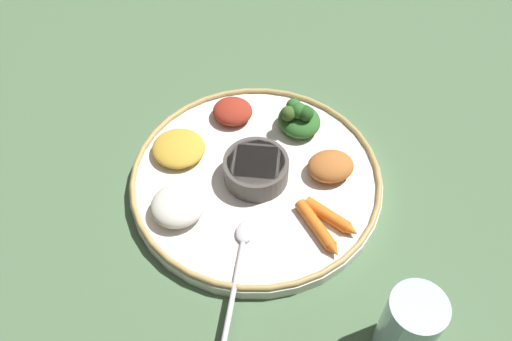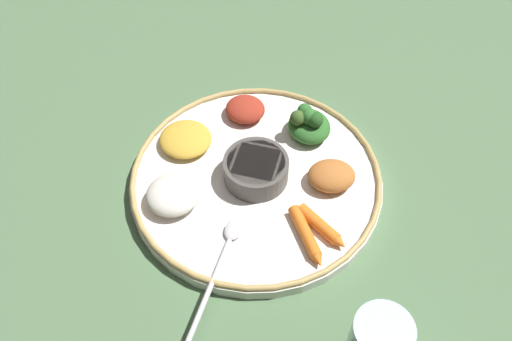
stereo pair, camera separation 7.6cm
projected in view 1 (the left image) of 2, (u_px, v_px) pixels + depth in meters
name	position (u px, v px, depth m)	size (l,w,h in m)	color
ground_plane	(256.00, 185.00, 0.79)	(2.40, 2.40, 0.00)	#4C6B47
platter	(256.00, 181.00, 0.78)	(0.36, 0.36, 0.02)	white
platter_rim	(256.00, 176.00, 0.77)	(0.35, 0.35, 0.01)	tan
center_bowl	(256.00, 169.00, 0.76)	(0.09, 0.09, 0.04)	#4C4742
spoon	(239.00, 261.00, 0.69)	(0.07, 0.17, 0.01)	silver
greens_pile	(299.00, 118.00, 0.81)	(0.09, 0.09, 0.05)	#2D6628
carrot_near_spoon	(318.00, 228.00, 0.71)	(0.09, 0.06, 0.02)	orange
carrot_outer	(331.00, 217.00, 0.72)	(0.08, 0.03, 0.02)	orange
mound_chickpea	(331.00, 166.00, 0.77)	(0.07, 0.06, 0.03)	#B2662D
mound_rice_white	(178.00, 205.00, 0.72)	(0.07, 0.07, 0.03)	silver
mound_beet	(233.00, 111.00, 0.84)	(0.06, 0.06, 0.03)	maroon
mound_lentil_yellow	(179.00, 148.00, 0.79)	(0.07, 0.08, 0.02)	gold
drinking_glass	(408.00, 329.00, 0.61)	(0.06, 0.06, 0.10)	silver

